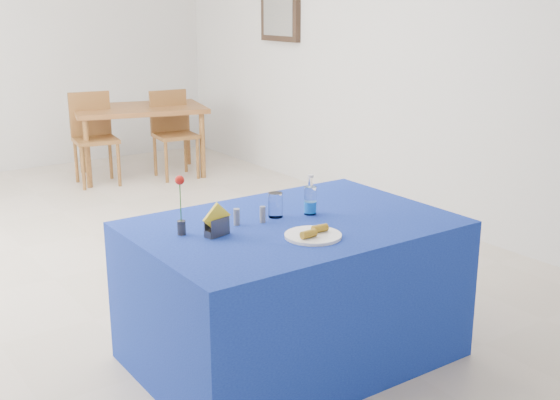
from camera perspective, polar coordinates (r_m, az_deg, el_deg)
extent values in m
plane|color=beige|center=(5.29, -12.14, -4.98)|extent=(7.00, 7.00, 0.00)
plane|color=silver|center=(6.34, 8.73, 11.63)|extent=(0.00, 7.00, 7.00)
cube|color=black|center=(7.55, 0.02, 14.74)|extent=(0.06, 0.64, 0.52)
cube|color=#998C66|center=(7.54, -0.14, 14.74)|extent=(0.02, 0.52, 0.40)
cylinder|color=white|center=(3.36, 2.70, -2.91)|extent=(0.28, 0.28, 0.01)
cylinder|color=silver|center=(3.65, -0.36, -0.40)|extent=(0.08, 0.08, 0.13)
cylinder|color=slate|center=(3.53, -3.54, -1.38)|extent=(0.03, 0.03, 0.08)
cylinder|color=slate|center=(3.57, -1.42, -1.19)|extent=(0.03, 0.03, 0.08)
cube|color=navy|center=(3.72, 1.02, -7.36)|extent=(1.60, 1.10, 0.76)
cylinder|color=silver|center=(3.70, 2.48, -0.03)|extent=(0.06, 0.06, 0.15)
cylinder|color=blue|center=(3.71, 2.47, -0.55)|extent=(0.07, 0.07, 0.06)
cylinder|color=white|center=(3.68, 2.50, 1.46)|extent=(0.03, 0.03, 0.05)
cylinder|color=silver|center=(3.67, 2.50, 1.96)|extent=(0.03, 0.03, 0.01)
cube|color=#35353A|center=(3.39, -5.14, -2.60)|extent=(0.13, 0.08, 0.03)
cube|color=#38383D|center=(3.37, -4.86, -2.25)|extent=(0.11, 0.03, 0.09)
cube|color=#3B3C41|center=(3.40, -5.44, -2.07)|extent=(0.11, 0.03, 0.09)
cube|color=yellow|center=(3.37, -5.17, -1.43)|extent=(0.15, 0.02, 0.15)
cylinder|color=#25252A|center=(3.42, -8.01, -2.24)|extent=(0.04, 0.04, 0.07)
cylinder|color=#1B6118|center=(3.39, -8.08, -0.39)|extent=(0.01, 0.01, 0.22)
sphere|color=red|center=(3.35, -8.16, 1.61)|extent=(0.05, 0.05, 0.05)
cube|color=brown|center=(7.75, -11.39, 7.26)|extent=(1.54, 1.19, 0.05)
cylinder|color=brown|center=(7.41, -15.37, 3.66)|extent=(0.06, 0.06, 0.71)
cylinder|color=#96632B|center=(7.60, -6.32, 4.43)|extent=(0.06, 0.06, 0.71)
cylinder|color=brown|center=(8.09, -15.85, 4.62)|extent=(0.06, 0.06, 0.71)
cylinder|color=#99562C|center=(8.27, -7.53, 5.32)|extent=(0.06, 0.06, 0.71)
cylinder|color=brown|center=(7.34, -15.71, 2.49)|extent=(0.04, 0.04, 0.45)
cylinder|color=brown|center=(7.41, -12.97, 2.80)|extent=(0.04, 0.04, 0.45)
cylinder|color=brown|center=(7.68, -16.23, 3.04)|extent=(0.04, 0.04, 0.45)
cylinder|color=brown|center=(7.75, -13.61, 3.33)|extent=(0.04, 0.04, 0.45)
cube|color=brown|center=(7.49, -14.76, 4.72)|extent=(0.48, 0.48, 0.04)
cube|color=brown|center=(7.64, -15.19, 6.77)|extent=(0.42, 0.10, 0.46)
cylinder|color=brown|center=(7.46, -9.22, 3.06)|extent=(0.04, 0.04, 0.44)
cylinder|color=brown|center=(7.58, -6.70, 3.37)|extent=(0.04, 0.04, 0.44)
cylinder|color=brown|center=(7.79, -10.11, 3.56)|extent=(0.04, 0.04, 0.44)
cylinder|color=brown|center=(7.91, -7.68, 3.84)|extent=(0.04, 0.04, 0.44)
cube|color=brown|center=(7.64, -8.50, 5.20)|extent=(0.45, 0.45, 0.04)
cube|color=brown|center=(7.77, -9.06, 7.16)|extent=(0.42, 0.08, 0.45)
cylinder|color=gold|center=(3.30, 2.33, -2.78)|extent=(0.08, 0.04, 0.04)
cylinder|color=beige|center=(3.33, 2.86, -2.64)|extent=(0.01, 0.03, 0.03)
cylinder|color=gold|center=(3.39, 3.26, -2.31)|extent=(0.08, 0.04, 0.04)
cylinder|color=beige|center=(3.41, 3.81, -2.20)|extent=(0.01, 0.03, 0.03)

